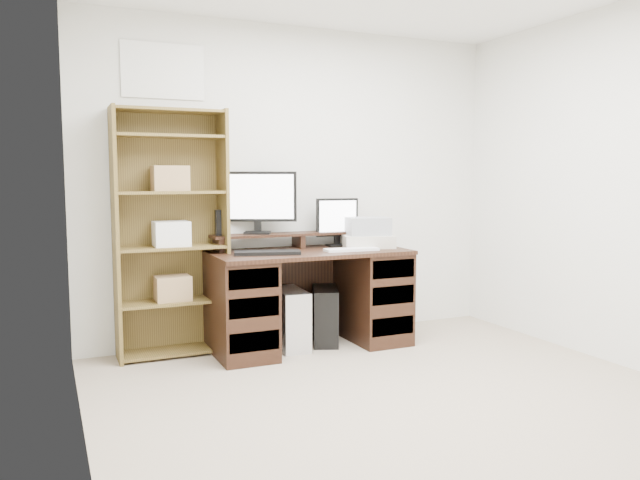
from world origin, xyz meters
TOP-DOWN VIEW (x-y plane):
  - room at (-0.00, 0.00)m, footprint 3.54×4.04m
  - desk at (-0.05, 1.64)m, footprint 1.50×0.70m
  - riser_shelf at (-0.05, 1.85)m, footprint 1.40×0.22m
  - monitor_wide at (-0.38, 1.90)m, footprint 0.57×0.29m
  - monitor_small at (0.28, 1.82)m, footprint 0.36×0.14m
  - speaker at (-0.67, 1.87)m, footprint 0.08×0.08m
  - keyboard_black at (-0.42, 1.53)m, footprint 0.50×0.28m
  - keyboard_white at (0.24, 1.49)m, footprint 0.42×0.15m
  - mouse at (0.53, 1.55)m, footprint 0.10×0.07m
  - printer at (0.46, 1.65)m, footprint 0.46×0.40m
  - basket at (0.46, 1.65)m, footprint 0.37×0.30m
  - tower_silver at (-0.20, 1.67)m, footprint 0.23×0.47m
  - tower_black at (0.11, 1.69)m, footprint 0.34×0.48m
  - bookshelf at (-1.05, 1.86)m, footprint 0.80×0.30m

SIDE VIEW (x-z plane):
  - tower_black at x=0.11m, z-range 0.00..0.44m
  - tower_silver at x=-0.20m, z-range 0.00..0.45m
  - desk at x=-0.05m, z-range 0.01..0.76m
  - keyboard_white at x=0.24m, z-range 0.75..0.77m
  - keyboard_black at x=-0.42m, z-range 0.75..0.78m
  - mouse at x=0.53m, z-range 0.75..0.78m
  - printer at x=0.46m, z-range 0.75..0.85m
  - riser_shelf at x=-0.05m, z-range 0.78..0.90m
  - bookshelf at x=-1.05m, z-range 0.02..1.82m
  - basket at x=0.46m, z-range 0.85..0.99m
  - monitor_small at x=0.28m, z-range 0.77..1.15m
  - speaker at x=-0.67m, z-range 0.87..1.06m
  - monitor_wide at x=-0.38m, z-range 0.90..1.38m
  - room at x=0.00m, z-range -0.02..2.52m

